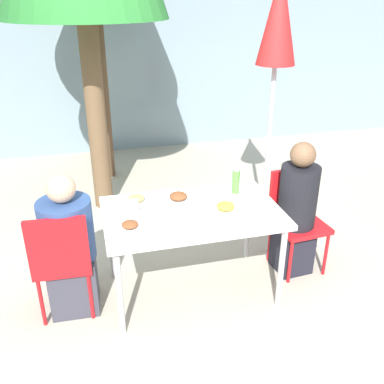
{
  "coord_description": "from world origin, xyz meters",
  "views": [
    {
      "loc": [
        -0.7,
        -2.7,
        2.19
      ],
      "look_at": [
        0.0,
        0.0,
        0.87
      ],
      "focal_mm": 40.0,
      "sensor_mm": 36.0,
      "label": 1
    }
  ],
  "objects_px": {
    "chair_right": "(296,212)",
    "salad_bowl": "(174,224)",
    "chair_left": "(62,257)",
    "closed_umbrella": "(277,34)",
    "person_right": "(296,212)",
    "person_left": "(70,250)",
    "bottle": "(236,181)",
    "drinking_cup": "(133,207)"
  },
  "relations": [
    {
      "from": "chair_left",
      "to": "person_right",
      "type": "relative_size",
      "value": 0.75
    },
    {
      "from": "chair_right",
      "to": "person_right",
      "type": "xyz_separation_m",
      "value": [
        -0.04,
        -0.08,
        0.05
      ]
    },
    {
      "from": "closed_umbrella",
      "to": "person_right",
      "type": "bearing_deg",
      "value": -97.36
    },
    {
      "from": "person_right",
      "to": "chair_right",
      "type": "bearing_deg",
      "value": -121.89
    },
    {
      "from": "bottle",
      "to": "salad_bowl",
      "type": "xyz_separation_m",
      "value": [
        -0.6,
        -0.42,
        -0.07
      ]
    },
    {
      "from": "chair_left",
      "to": "closed_umbrella",
      "type": "bearing_deg",
      "value": 29.05
    },
    {
      "from": "chair_right",
      "to": "bottle",
      "type": "height_order",
      "value": "bottle"
    },
    {
      "from": "chair_left",
      "to": "person_left",
      "type": "xyz_separation_m",
      "value": [
        0.05,
        0.08,
        0.0
      ]
    },
    {
      "from": "chair_left",
      "to": "closed_umbrella",
      "type": "height_order",
      "value": "closed_umbrella"
    },
    {
      "from": "chair_right",
      "to": "salad_bowl",
      "type": "distance_m",
      "value": 1.22
    },
    {
      "from": "chair_left",
      "to": "salad_bowl",
      "type": "distance_m",
      "value": 0.83
    },
    {
      "from": "chair_right",
      "to": "closed_umbrella",
      "type": "xyz_separation_m",
      "value": [
        0.07,
        0.79,
        1.35
      ]
    },
    {
      "from": "person_left",
      "to": "chair_right",
      "type": "xyz_separation_m",
      "value": [
        1.85,
        0.12,
        -0.0
      ]
    },
    {
      "from": "chair_right",
      "to": "person_right",
      "type": "height_order",
      "value": "person_right"
    },
    {
      "from": "drinking_cup",
      "to": "salad_bowl",
      "type": "distance_m",
      "value": 0.36
    },
    {
      "from": "bottle",
      "to": "person_left",
      "type": "bearing_deg",
      "value": -172.74
    },
    {
      "from": "person_right",
      "to": "person_left",
      "type": "bearing_deg",
      "value": -3.64
    },
    {
      "from": "bottle",
      "to": "chair_left",
      "type": "bearing_deg",
      "value": -169.81
    },
    {
      "from": "chair_left",
      "to": "bottle",
      "type": "relative_size",
      "value": 4.1
    },
    {
      "from": "closed_umbrella",
      "to": "drinking_cup",
      "type": "height_order",
      "value": "closed_umbrella"
    },
    {
      "from": "chair_left",
      "to": "drinking_cup",
      "type": "xyz_separation_m",
      "value": [
        0.53,
        0.1,
        0.28
      ]
    },
    {
      "from": "chair_left",
      "to": "drinking_cup",
      "type": "bearing_deg",
      "value": 12.62
    },
    {
      "from": "person_right",
      "to": "closed_umbrella",
      "type": "bearing_deg",
      "value": -102.24
    },
    {
      "from": "chair_left",
      "to": "person_right",
      "type": "height_order",
      "value": "person_right"
    },
    {
      "from": "chair_left",
      "to": "person_left",
      "type": "bearing_deg",
      "value": 58.11
    },
    {
      "from": "person_right",
      "to": "salad_bowl",
      "type": "height_order",
      "value": "person_right"
    },
    {
      "from": "chair_left",
      "to": "chair_right",
      "type": "xyz_separation_m",
      "value": [
        1.9,
        0.2,
        0.0
      ]
    },
    {
      "from": "chair_right",
      "to": "salad_bowl",
      "type": "relative_size",
      "value": 4.58
    },
    {
      "from": "drinking_cup",
      "to": "salad_bowl",
      "type": "height_order",
      "value": "drinking_cup"
    },
    {
      "from": "drinking_cup",
      "to": "chair_right",
      "type": "bearing_deg",
      "value": 4.42
    },
    {
      "from": "chair_right",
      "to": "drinking_cup",
      "type": "relative_size",
      "value": 8.25
    },
    {
      "from": "person_left",
      "to": "drinking_cup",
      "type": "xyz_separation_m",
      "value": [
        0.48,
        0.02,
        0.27
      ]
    },
    {
      "from": "person_right",
      "to": "salad_bowl",
      "type": "xyz_separation_m",
      "value": [
        -1.09,
        -0.29,
        0.2
      ]
    },
    {
      "from": "person_left",
      "to": "closed_umbrella",
      "type": "height_order",
      "value": "closed_umbrella"
    },
    {
      "from": "salad_bowl",
      "to": "bottle",
      "type": "bearing_deg",
      "value": 35.3
    },
    {
      "from": "person_right",
      "to": "bottle",
      "type": "relative_size",
      "value": 5.49
    },
    {
      "from": "chair_right",
      "to": "closed_umbrella",
      "type": "distance_m",
      "value": 1.56
    },
    {
      "from": "person_left",
      "to": "chair_right",
      "type": "bearing_deg",
      "value": 6.23
    },
    {
      "from": "chair_left",
      "to": "closed_umbrella",
      "type": "relative_size",
      "value": 0.36
    },
    {
      "from": "chair_right",
      "to": "bottle",
      "type": "distance_m",
      "value": 0.63
    },
    {
      "from": "bottle",
      "to": "salad_bowl",
      "type": "height_order",
      "value": "bottle"
    },
    {
      "from": "chair_left",
      "to": "salad_bowl",
      "type": "xyz_separation_m",
      "value": [
        0.77,
        -0.18,
        0.25
      ]
    }
  ]
}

